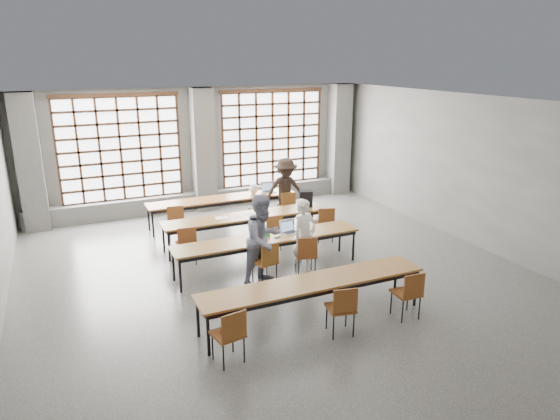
% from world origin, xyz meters
% --- Properties ---
extents(floor, '(11.00, 11.00, 0.00)m').
position_xyz_m(floor, '(0.00, 0.00, 0.00)').
color(floor, '#464644').
rests_on(floor, ground).
extents(ceiling, '(11.00, 11.00, 0.00)m').
position_xyz_m(ceiling, '(0.00, 0.00, 3.50)').
color(ceiling, silver).
rests_on(ceiling, floor).
extents(wall_back, '(10.00, 0.00, 10.00)m').
position_xyz_m(wall_back, '(0.00, 5.50, 1.75)').
color(wall_back, '#5A5A57').
rests_on(wall_back, floor).
extents(wall_front, '(10.00, 0.00, 10.00)m').
position_xyz_m(wall_front, '(0.00, -5.50, 1.75)').
color(wall_front, '#5A5A57').
rests_on(wall_front, floor).
extents(wall_right, '(0.00, 11.00, 11.00)m').
position_xyz_m(wall_right, '(5.00, 0.00, 1.75)').
color(wall_right, '#5A5A57').
rests_on(wall_right, floor).
extents(column_left, '(0.60, 0.55, 3.50)m').
position_xyz_m(column_left, '(-4.50, 5.22, 1.75)').
color(column_left, '#585855').
rests_on(column_left, floor).
extents(column_mid, '(0.60, 0.55, 3.50)m').
position_xyz_m(column_mid, '(0.00, 5.22, 1.75)').
color(column_mid, '#585855').
rests_on(column_mid, floor).
extents(column_right, '(0.60, 0.55, 3.50)m').
position_xyz_m(column_right, '(4.50, 5.22, 1.75)').
color(column_right, '#585855').
rests_on(column_right, floor).
extents(window_left, '(3.32, 0.12, 3.00)m').
position_xyz_m(window_left, '(-2.25, 5.42, 1.90)').
color(window_left, white).
rests_on(window_left, wall_back).
extents(window_right, '(3.32, 0.12, 3.00)m').
position_xyz_m(window_right, '(2.25, 5.42, 1.90)').
color(window_right, white).
rests_on(window_right, wall_back).
extents(sill_ledge, '(9.80, 0.35, 0.50)m').
position_xyz_m(sill_ledge, '(0.00, 5.30, 0.25)').
color(sill_ledge, '#585855').
rests_on(sill_ledge, floor).
extents(desk_row_a, '(4.00, 0.70, 0.73)m').
position_xyz_m(desk_row_a, '(0.04, 3.63, 0.66)').
color(desk_row_a, brown).
rests_on(desk_row_a, floor).
extents(desk_row_b, '(4.00, 0.70, 0.73)m').
position_xyz_m(desk_row_b, '(0.07, 1.96, 0.66)').
color(desk_row_b, brown).
rests_on(desk_row_b, floor).
extents(desk_row_c, '(4.00, 0.70, 0.73)m').
position_xyz_m(desk_row_c, '(-0.06, 0.35, 0.66)').
color(desk_row_c, brown).
rests_on(desk_row_c, floor).
extents(desk_row_d, '(4.00, 0.70, 0.73)m').
position_xyz_m(desk_row_d, '(-0.18, -1.90, 0.66)').
color(desk_row_d, brown).
rests_on(desk_row_d, floor).
extents(chair_back_left, '(0.49, 0.50, 0.88)m').
position_xyz_m(chair_back_left, '(-1.38, 3.01, 0.54)').
color(chair_back_left, brown).
rests_on(chair_back_left, floor).
extents(chair_back_mid, '(0.45, 0.45, 0.88)m').
position_xyz_m(chair_back_mid, '(0.84, 3.00, 0.54)').
color(chair_back_mid, brown).
rests_on(chair_back_mid, floor).
extents(chair_back_right, '(0.48, 0.49, 0.88)m').
position_xyz_m(chair_back_right, '(1.62, 3.01, 0.54)').
color(chair_back_right, brown).
rests_on(chair_back_right, floor).
extents(chair_mid_left, '(0.46, 0.46, 0.88)m').
position_xyz_m(chair_mid_left, '(-1.53, 1.33, 0.54)').
color(chair_mid_left, brown).
rests_on(chair_mid_left, floor).
extents(chair_mid_centre, '(0.43, 0.44, 0.88)m').
position_xyz_m(chair_mid_centre, '(0.47, 1.33, 0.54)').
color(chair_mid_centre, brown).
rests_on(chair_mid_centre, floor).
extents(chair_mid_right, '(0.51, 0.51, 0.88)m').
position_xyz_m(chair_mid_right, '(1.85, 1.34, 0.54)').
color(chair_mid_right, maroon).
rests_on(chair_mid_right, floor).
extents(chair_front_left, '(0.50, 0.50, 0.88)m').
position_xyz_m(chair_front_left, '(-0.35, -0.27, 0.54)').
color(chair_front_left, brown).
rests_on(chair_front_left, floor).
extents(chair_front_right, '(0.51, 0.51, 0.88)m').
position_xyz_m(chair_front_right, '(0.52, -0.27, 0.54)').
color(chair_front_right, brown).
rests_on(chair_front_right, floor).
extents(chair_near_left, '(0.49, 0.49, 0.88)m').
position_xyz_m(chair_near_left, '(-1.87, -2.52, 0.54)').
color(chair_near_left, brown).
rests_on(chair_near_left, floor).
extents(chair_near_mid, '(0.49, 0.49, 0.88)m').
position_xyz_m(chair_near_mid, '(0.00, -2.52, 0.54)').
color(chair_near_mid, brown).
rests_on(chair_near_mid, floor).
extents(chair_near_right, '(0.44, 0.44, 0.88)m').
position_xyz_m(chair_near_right, '(1.31, -2.52, 0.54)').
color(chair_near_right, brown).
rests_on(chair_near_right, floor).
extents(student_male, '(0.68, 0.56, 1.61)m').
position_xyz_m(student_male, '(0.54, -0.15, 0.80)').
color(student_male, white).
rests_on(student_male, floor).
extents(student_female, '(1.07, 0.96, 1.81)m').
position_xyz_m(student_female, '(-0.36, -0.15, 0.90)').
color(student_female, '#1A1E4F').
rests_on(student_female, floor).
extents(student_back, '(1.20, 0.77, 1.76)m').
position_xyz_m(student_back, '(1.64, 3.13, 0.88)').
color(student_back, black).
rests_on(student_back, floor).
extents(laptop_front, '(0.41, 0.36, 0.26)m').
position_xyz_m(laptop_front, '(0.47, 0.46, 0.79)').
color(laptop_front, '#B6B6BB').
rests_on(laptop_front, desk_row_c).
extents(laptop_back, '(0.37, 0.31, 0.26)m').
position_xyz_m(laptop_back, '(1.39, 3.74, 0.79)').
color(laptop_back, '#A9AAAE').
rests_on(laptop_back, desk_row_a).
extents(mouse, '(0.11, 0.09, 0.04)m').
position_xyz_m(mouse, '(0.89, 0.33, 0.75)').
color(mouse, silver).
rests_on(mouse, desk_row_c).
extents(green_box, '(0.26, 0.12, 0.09)m').
position_xyz_m(green_box, '(-0.11, 0.43, 0.78)').
color(green_box, green).
rests_on(green_box, desk_row_c).
extents(phone, '(0.14, 0.11, 0.01)m').
position_xyz_m(phone, '(0.12, 0.25, 0.74)').
color(phone, black).
rests_on(phone, desk_row_c).
extents(paper_sheet_a, '(0.30, 0.21, 0.00)m').
position_xyz_m(paper_sheet_a, '(-0.53, 2.01, 0.73)').
color(paper_sheet_a, white).
rests_on(paper_sheet_a, desk_row_b).
extents(paper_sheet_b, '(0.31, 0.22, 0.00)m').
position_xyz_m(paper_sheet_b, '(-0.23, 1.91, 0.73)').
color(paper_sheet_b, silver).
rests_on(paper_sheet_b, desk_row_b).
extents(paper_sheet_c, '(0.34, 0.28, 0.00)m').
position_xyz_m(paper_sheet_c, '(0.17, 1.96, 0.73)').
color(paper_sheet_c, white).
rests_on(paper_sheet_c, desk_row_b).
extents(backpack, '(0.37, 0.30, 0.40)m').
position_xyz_m(backpack, '(1.67, 2.01, 0.93)').
color(backpack, black).
rests_on(backpack, desk_row_b).
extents(plastic_bag, '(0.31, 0.28, 0.29)m').
position_xyz_m(plastic_bag, '(0.94, 3.68, 0.87)').
color(plastic_bag, white).
rests_on(plastic_bag, desk_row_a).
extents(red_pouch, '(0.21, 0.12, 0.06)m').
position_xyz_m(red_pouch, '(-1.88, -2.45, 0.50)').
color(red_pouch, maroon).
rests_on(red_pouch, chair_near_left).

